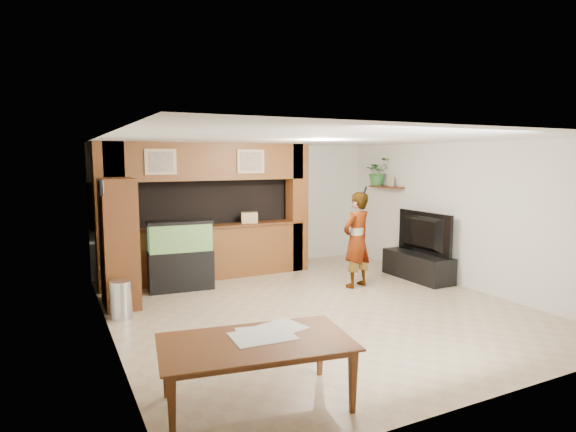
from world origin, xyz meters
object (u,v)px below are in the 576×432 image
pantry_cabinet (119,243)px  dining_table (257,375)px  person (357,240)px  television (419,233)px  aquarium (181,256)px

pantry_cabinet → dining_table: pantry_cabinet is taller
pantry_cabinet → person: pantry_cabinet is taller
pantry_cabinet → television: pantry_cabinet is taller
pantry_cabinet → aquarium: (1.08, 0.50, -0.40)m
television → dining_table: size_ratio=0.78×
aquarium → television: (4.27, -1.27, 0.29)m
person → dining_table: (-3.26, -3.11, -0.55)m
dining_table → person: bearing=52.6°
pantry_cabinet → dining_table: 3.95m
person → pantry_cabinet: bearing=-26.3°
pantry_cabinet → person: (3.96, -0.72, -0.15)m
pantry_cabinet → person: size_ratio=1.17×
aquarium → television: 4.47m
pantry_cabinet → television: 5.41m
aquarium → dining_table: bearing=-90.0°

